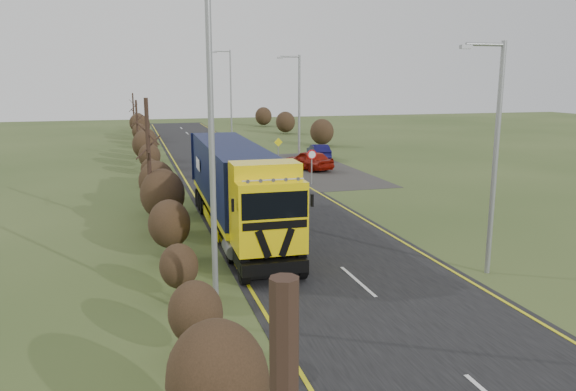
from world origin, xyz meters
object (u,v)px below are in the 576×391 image
(streetlight_near, at_px, (494,150))
(lorry, at_px, (236,183))
(car_red_hatchback, at_px, (309,160))
(car_blue_sedan, at_px, (319,152))
(speed_sign, at_px, (312,160))

(streetlight_near, bearing_deg, lorry, 134.20)
(car_red_hatchback, bearing_deg, lorry, 39.98)
(car_red_hatchback, relative_size, car_blue_sedan, 1.10)
(car_red_hatchback, height_order, speed_sign, speed_sign)
(car_red_hatchback, xyz_separation_m, car_blue_sedan, (2.60, 5.26, -0.09))
(car_red_hatchback, bearing_deg, streetlight_near, 65.44)
(car_red_hatchback, bearing_deg, car_blue_sedan, -138.19)
(lorry, distance_m, car_blue_sedan, 24.33)
(lorry, height_order, car_blue_sedan, lorry)
(speed_sign, bearing_deg, streetlight_near, -88.25)
(car_blue_sedan, relative_size, streetlight_near, 0.49)
(lorry, relative_size, speed_sign, 6.26)
(lorry, relative_size, car_blue_sedan, 3.65)
(streetlight_near, xyz_separation_m, speed_sign, (-0.56, 18.16, -2.82))
(lorry, xyz_separation_m, car_blue_sedan, (11.30, 21.49, -1.62))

